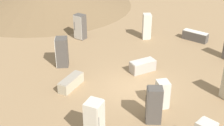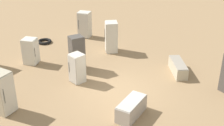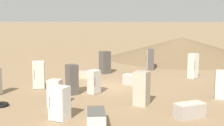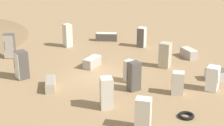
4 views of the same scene
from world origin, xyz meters
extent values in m
plane|color=#937551|center=(0.00, 0.00, 0.00)|extent=(1000.00, 1000.00, 0.00)
cube|color=beige|center=(0.33, 2.16, 0.72)|extent=(0.81, 0.83, 1.45)
cube|color=#BCB7AD|center=(0.07, 2.33, 0.72)|extent=(0.36, 0.52, 1.39)
cylinder|color=#2D2D2D|center=(0.17, 2.52, 0.80)|extent=(0.02, 0.02, 0.51)
cube|color=beige|center=(4.23, 1.48, 0.90)|extent=(0.92, 0.87, 1.80)
cube|color=beige|center=(4.11, 1.80, 0.90)|extent=(0.68, 0.29, 1.73)
cylinder|color=#2D2D2D|center=(4.34, 1.92, 0.99)|extent=(0.02, 0.02, 0.63)
cube|color=beige|center=(-5.93, -4.07, 0.96)|extent=(0.82, 0.83, 1.92)
cube|color=silver|center=(-6.16, -3.88, 0.96)|extent=(0.41, 0.47, 1.84)
cylinder|color=#2D2D2D|center=(-6.04, -3.70, 1.06)|extent=(0.02, 0.02, 0.67)
cube|color=#B2A88E|center=(2.43, -2.48, 0.29)|extent=(1.86, 1.10, 0.57)
cube|color=gray|center=(2.43, -2.48, 0.59)|extent=(1.79, 1.06, 0.04)
cube|color=#4C4742|center=(1.56, 2.64, 0.91)|extent=(0.88, 0.89, 1.83)
cube|color=#56514C|center=(1.81, 2.38, 0.91)|extent=(0.43, 0.41, 1.75)
cylinder|color=#2D2D2D|center=(1.68, 2.22, 1.00)|extent=(0.02, 0.02, 0.64)
cube|color=#4C4742|center=(-8.22, -1.26, 0.33)|extent=(0.79, 1.91, 0.66)
cube|color=silver|center=(-8.22, -1.26, 0.68)|extent=(0.76, 1.84, 0.04)
cube|color=#4C4742|center=(1.18, -4.91, 0.93)|extent=(1.03, 1.04, 1.87)
cube|color=silver|center=(1.46, -5.15, 0.93)|extent=(0.52, 0.59, 1.79)
cylinder|color=#2D2D2D|center=(1.31, -5.38, 1.03)|extent=(0.02, 0.02, 0.65)
cube|color=#4C4742|center=(-2.42, -7.54, 0.93)|extent=(0.70, 0.88, 1.87)
cube|color=#BCB7AD|center=(-2.12, -7.48, 0.93)|extent=(0.17, 0.75, 1.79)
cylinder|color=#2D2D2D|center=(-2.04, -7.75, 1.03)|extent=(0.02, 0.02, 0.65)
cube|color=#A89E93|center=(-1.81, -0.90, 0.33)|extent=(1.68, 1.07, 0.67)
cube|color=#BCB7AD|center=(-1.81, -0.90, 0.69)|extent=(1.61, 1.02, 0.04)
cylinder|color=#2D2D2D|center=(-6.84, 1.68, 0.90)|extent=(0.02, 0.02, 0.57)
camera|label=1|loc=(11.22, 9.67, 9.19)|focal=50.00mm
camera|label=2|loc=(-12.09, -2.74, 7.51)|focal=50.00mm
camera|label=3|loc=(-4.35, 20.32, 4.53)|focal=50.00mm
camera|label=4|loc=(22.53, 5.59, 9.70)|focal=60.00mm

